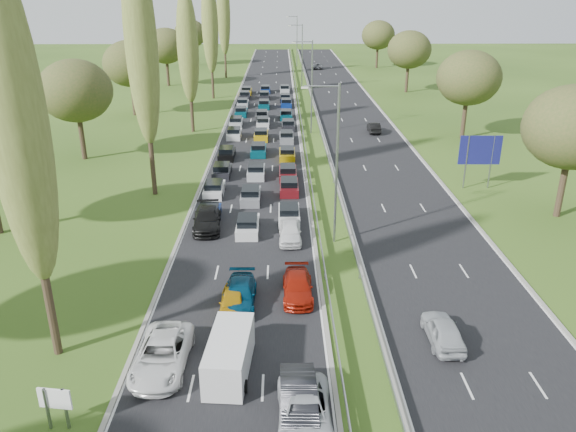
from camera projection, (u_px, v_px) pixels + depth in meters
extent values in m
plane|color=#2D4916|center=(310.00, 130.00, 77.40)|extent=(260.00, 260.00, 0.00)
cube|color=black|center=(262.00, 126.00, 79.64)|extent=(10.50, 215.00, 0.04)
cube|color=black|center=(357.00, 125.00, 79.80)|extent=(10.50, 215.00, 0.04)
cube|color=gray|center=(301.00, 122.00, 79.50)|extent=(0.06, 215.00, 0.32)
cube|color=gray|center=(318.00, 122.00, 79.52)|extent=(0.06, 215.00, 0.32)
cylinder|color=gray|center=(337.00, 167.00, 40.86)|extent=(0.18, 0.18, 12.00)
cylinder|color=gray|center=(312.00, 88.00, 73.29)|extent=(0.18, 0.18, 12.00)
cylinder|color=gray|center=(302.00, 57.00, 105.72)|extent=(0.18, 0.18, 12.00)
cylinder|color=gray|center=(297.00, 41.00, 138.15)|extent=(0.18, 0.18, 12.00)
cylinder|color=#2D2116|center=(48.00, 294.00, 28.61)|extent=(0.44, 0.44, 7.20)
ellipsoid|color=#5F662B|center=(16.00, 123.00, 25.30)|extent=(2.80, 2.80, 16.00)
cylinder|color=#2D2116|center=(151.00, 153.00, 51.63)|extent=(0.44, 0.44, 7.92)
ellipsoid|color=#5F662B|center=(141.00, 44.00, 47.99)|extent=(2.80, 2.80, 17.60)
cylinder|color=#2D2116|center=(192.00, 108.00, 75.07)|extent=(0.44, 0.44, 6.48)
ellipsoid|color=#5F662B|center=(188.00, 46.00, 72.09)|extent=(2.80, 2.80, 14.40)
cylinder|color=#2D2116|center=(213.00, 78.00, 98.09)|extent=(0.44, 0.44, 7.20)
ellipsoid|color=#5F662B|center=(210.00, 25.00, 94.78)|extent=(2.80, 2.80, 16.00)
cylinder|color=#2D2116|center=(225.00, 59.00, 121.12)|extent=(0.44, 0.44, 7.92)
ellipsoid|color=#5F662B|center=(223.00, 11.00, 117.48)|extent=(2.80, 2.80, 17.60)
cylinder|color=#2D2116|center=(82.00, 138.00, 63.21)|extent=(0.56, 0.56, 4.84)
ellipsoid|color=#38471E|center=(75.00, 91.00, 61.22)|extent=(8.00, 8.00, 6.80)
cylinder|color=#2D2116|center=(134.00, 99.00, 85.44)|extent=(0.56, 0.56, 4.84)
ellipsoid|color=#38471E|center=(130.00, 64.00, 83.46)|extent=(8.00, 8.00, 6.80)
cylinder|color=#2D2116|center=(168.00, 73.00, 111.39)|extent=(0.56, 0.56, 4.84)
ellipsoid|color=#38471E|center=(166.00, 46.00, 109.40)|extent=(8.00, 8.00, 6.80)
cylinder|color=#2D2116|center=(191.00, 56.00, 141.03)|extent=(0.56, 0.56, 4.84)
ellipsoid|color=#38471E|center=(190.00, 34.00, 139.05)|extent=(8.00, 8.00, 6.80)
cylinder|color=#2D2116|center=(561.00, 189.00, 47.07)|extent=(0.56, 0.56, 4.84)
ellipsoid|color=#38471E|center=(573.00, 127.00, 45.09)|extent=(8.00, 8.00, 6.80)
cylinder|color=#2D2116|center=(464.00, 120.00, 72.09)|extent=(0.56, 0.56, 4.84)
ellipsoid|color=#38471E|center=(469.00, 78.00, 70.10)|extent=(8.00, 8.00, 6.80)
cylinder|color=#2D2116|center=(407.00, 79.00, 104.52)|extent=(0.56, 0.56, 4.84)
ellipsoid|color=#38471E|center=(409.00, 50.00, 102.53)|extent=(8.00, 8.00, 6.80)
cylinder|color=#2D2116|center=(377.00, 58.00, 136.94)|extent=(0.56, 0.56, 4.84)
ellipsoid|color=#38471E|center=(378.00, 35.00, 134.96)|extent=(8.00, 8.00, 6.80)
cube|color=navy|center=(209.00, 216.00, 46.77)|extent=(1.75, 4.00, 0.80)
cube|color=silver|center=(214.00, 190.00, 52.75)|extent=(1.75, 4.00, 0.80)
cube|color=black|center=(222.00, 172.00, 57.99)|extent=(1.75, 4.00, 0.80)
cube|color=black|center=(227.00, 155.00, 64.07)|extent=(1.75, 4.00, 0.80)
cube|color=silver|center=(234.00, 135.00, 72.89)|extent=(1.75, 4.00, 0.80)
cube|color=#B2B7BC|center=(236.00, 123.00, 79.11)|extent=(1.75, 4.00, 0.80)
cube|color=#053F4C|center=(241.00, 113.00, 85.74)|extent=(1.75, 4.00, 0.80)
cube|color=#B2B7BC|center=(243.00, 104.00, 92.10)|extent=(1.75, 4.00, 0.80)
cube|color=black|center=(245.00, 96.00, 98.74)|extent=(1.75, 4.00, 0.80)
cube|color=#BF990C|center=(247.00, 92.00, 103.24)|extent=(1.75, 4.00, 0.80)
cube|color=silver|center=(248.00, 227.00, 44.62)|extent=(1.75, 4.00, 0.80)
cube|color=slate|center=(251.00, 197.00, 51.11)|extent=(1.75, 4.00, 0.80)
cube|color=#B2B7BC|center=(256.00, 172.00, 57.87)|extent=(1.75, 4.00, 0.80)
cube|color=#053F4C|center=(259.00, 151.00, 65.58)|extent=(1.75, 4.00, 0.80)
cube|color=#BF990C|center=(261.00, 136.00, 72.18)|extent=(1.75, 4.00, 0.80)
cube|color=silver|center=(263.00, 124.00, 78.85)|extent=(1.75, 4.00, 0.80)
cube|color=slate|center=(262.00, 116.00, 83.33)|extent=(1.75, 4.00, 0.80)
cube|color=#053F4C|center=(264.00, 105.00, 91.17)|extent=(1.75, 4.00, 0.80)
cube|color=black|center=(264.00, 96.00, 98.64)|extent=(1.75, 4.00, 0.80)
cube|color=navy|center=(265.00, 90.00, 104.64)|extent=(1.75, 4.00, 0.80)
cube|color=silver|center=(289.00, 215.00, 46.90)|extent=(1.75, 4.00, 0.80)
cube|color=#590F14|center=(289.00, 188.00, 53.40)|extent=(1.75, 4.00, 0.80)
cube|color=#590F14|center=(288.00, 174.00, 57.44)|extent=(1.75, 4.00, 0.80)
cube|color=#BF990C|center=(287.00, 155.00, 63.89)|extent=(1.75, 4.00, 0.80)
cube|color=slate|center=(287.00, 138.00, 71.18)|extent=(1.75, 4.00, 0.80)
cube|color=black|center=(288.00, 126.00, 77.40)|extent=(1.75, 4.00, 0.80)
cube|color=#053F4C|center=(286.00, 116.00, 83.70)|extent=(1.75, 4.00, 0.80)
cube|color=navy|center=(286.00, 104.00, 92.11)|extent=(1.75, 4.00, 0.80)
cube|color=black|center=(285.00, 99.00, 96.36)|extent=(1.75, 4.00, 0.80)
cube|color=#B2B7BC|center=(285.00, 90.00, 105.05)|extent=(1.75, 4.00, 0.80)
imported|color=silver|center=(162.00, 355.00, 28.48)|extent=(2.70, 5.62, 1.54)
imported|color=black|center=(207.00, 219.00, 45.23)|extent=(2.61, 5.51, 1.55)
imported|color=#053653|center=(240.00, 294.00, 34.24)|extent=(2.00, 4.80, 1.39)
imported|color=#B8840C|center=(233.00, 302.00, 33.53)|extent=(1.57, 3.85, 1.31)
imported|color=black|center=(299.00, 401.00, 25.29)|extent=(1.74, 4.78, 1.56)
imported|color=#A7ABB1|center=(305.00, 412.00, 24.68)|extent=(2.40, 5.17, 1.43)
imported|color=#941709|center=(298.00, 287.00, 35.18)|extent=(1.88, 4.58, 1.33)
imported|color=white|center=(290.00, 232.00, 43.04)|extent=(1.75, 4.25, 1.44)
imported|color=#A5A9AE|center=(443.00, 331.00, 30.59)|extent=(1.72, 4.20, 1.43)
imported|color=black|center=(374.00, 127.00, 75.51)|extent=(1.47, 4.12, 1.35)
imported|color=gray|center=(318.00, 66.00, 135.82)|extent=(2.26, 4.72, 1.30)
cube|color=silver|center=(229.00, 355.00, 28.06)|extent=(1.95, 4.89, 1.95)
cube|color=black|center=(233.00, 332.00, 30.08)|extent=(1.91, 0.78, 1.56)
cylinder|color=black|center=(217.00, 348.00, 29.76)|extent=(0.24, 0.66, 0.66)
cylinder|color=black|center=(244.00, 386.00, 26.88)|extent=(0.24, 0.66, 0.66)
cylinder|color=gray|center=(47.00, 409.00, 24.43)|extent=(0.16, 0.16, 2.10)
cylinder|color=gray|center=(66.00, 409.00, 24.44)|extent=(0.16, 0.16, 2.10)
cube|color=white|center=(55.00, 399.00, 24.23)|extent=(1.50, 0.32, 1.00)
cylinder|color=gray|center=(466.00, 162.00, 53.74)|extent=(0.16, 0.16, 5.20)
cylinder|color=gray|center=(491.00, 162.00, 53.76)|extent=(0.16, 0.16, 5.20)
cube|color=navy|center=(480.00, 150.00, 53.30)|extent=(4.00, 0.16, 2.80)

